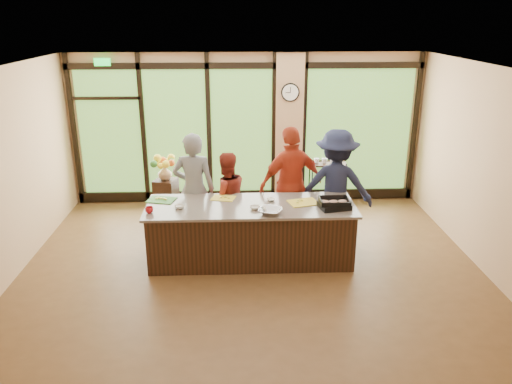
{
  "coord_description": "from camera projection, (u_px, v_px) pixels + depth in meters",
  "views": [
    {
      "loc": [
        -0.21,
        -6.82,
        3.68
      ],
      "look_at": [
        0.09,
        0.4,
        1.1
      ],
      "focal_mm": 35.0,
      "sensor_mm": 36.0,
      "label": 1
    }
  ],
  "objects": [
    {
      "name": "floor",
      "position": [
        251.0,
        268.0,
        7.67
      ],
      "size": [
        7.0,
        7.0,
        0.0
      ],
      "primitive_type": "plane",
      "color": "brown",
      "rests_on": "ground"
    },
    {
      "name": "ceiling",
      "position": [
        251.0,
        68.0,
        6.66
      ],
      "size": [
        7.0,
        7.0,
        0.0
      ],
      "primitive_type": "plane",
      "rotation": [
        3.14,
        0.0,
        0.0
      ],
      "color": "white",
      "rests_on": "back_wall"
    },
    {
      "name": "back_wall",
      "position": [
        246.0,
        129.0,
        9.98
      ],
      "size": [
        7.0,
        0.0,
        7.0
      ],
      "primitive_type": "plane",
      "rotation": [
        1.57,
        0.0,
        0.0
      ],
      "color": "tan",
      "rests_on": "floor"
    },
    {
      "name": "left_wall",
      "position": [
        3.0,
        178.0,
        7.03
      ],
      "size": [
        0.0,
        6.0,
        6.0
      ],
      "primitive_type": "plane",
      "rotation": [
        1.57,
        0.0,
        1.57
      ],
      "color": "tan",
      "rests_on": "floor"
    },
    {
      "name": "right_wall",
      "position": [
        490.0,
        172.0,
        7.3
      ],
      "size": [
        0.0,
        6.0,
        6.0
      ],
      "primitive_type": "plane",
      "rotation": [
        1.57,
        0.0,
        -1.57
      ],
      "color": "tan",
      "rests_on": "floor"
    },
    {
      "name": "window_wall",
      "position": [
        255.0,
        135.0,
        9.98
      ],
      "size": [
        6.9,
        0.12,
        3.0
      ],
      "color": "tan",
      "rests_on": "floor"
    },
    {
      "name": "island_base",
      "position": [
        251.0,
        234.0,
        7.8
      ],
      "size": [
        3.1,
        1.0,
        0.88
      ],
      "primitive_type": "cube",
      "color": "black",
      "rests_on": "floor"
    },
    {
      "name": "countertop",
      "position": [
        251.0,
        206.0,
        7.65
      ],
      "size": [
        3.2,
        1.1,
        0.04
      ],
      "primitive_type": "cube",
      "color": "gray",
      "rests_on": "island_base"
    },
    {
      "name": "wall_clock",
      "position": [
        290.0,
        92.0,
        9.64
      ],
      "size": [
        0.36,
        0.04,
        0.36
      ],
      "color": "black",
      "rests_on": "window_wall"
    },
    {
      "name": "cook_left",
      "position": [
        194.0,
        189.0,
        8.23
      ],
      "size": [
        0.73,
        0.51,
        1.91
      ],
      "primitive_type": "imported",
      "rotation": [
        0.0,
        0.0,
        3.06
      ],
      "color": "slate",
      "rests_on": "floor"
    },
    {
      "name": "cook_midleft",
      "position": [
        226.0,
        198.0,
        8.33
      ],
      "size": [
        0.92,
        0.82,
        1.57
      ],
      "primitive_type": "imported",
      "rotation": [
        0.0,
        0.0,
        3.49
      ],
      "color": "maroon",
      "rests_on": "floor"
    },
    {
      "name": "cook_midright",
      "position": [
        291.0,
        184.0,
        8.39
      ],
      "size": [
        1.25,
        0.86,
        1.97
      ],
      "primitive_type": "imported",
      "rotation": [
        0.0,
        0.0,
        3.51
      ],
      "color": "#A63119",
      "rests_on": "floor"
    },
    {
      "name": "cook_right",
      "position": [
        336.0,
        186.0,
        8.36
      ],
      "size": [
        1.36,
        0.94,
        1.92
      ],
      "primitive_type": "imported",
      "rotation": [
        0.0,
        0.0,
        2.95
      ],
      "color": "#191D37",
      "rests_on": "floor"
    },
    {
      "name": "roasting_pan",
      "position": [
        334.0,
        206.0,
        7.51
      ],
      "size": [
        0.5,
        0.43,
        0.08
      ],
      "primitive_type": "cube",
      "rotation": [
        0.0,
        0.0,
        0.21
      ],
      "color": "black",
      "rests_on": "countertop"
    },
    {
      "name": "mixing_bowl",
      "position": [
        270.0,
        211.0,
        7.29
      ],
      "size": [
        0.44,
        0.44,
        0.08
      ],
      "primitive_type": "imported",
      "rotation": [
        0.0,
        0.0,
        -0.41
      ],
      "color": "silver",
      "rests_on": "countertop"
    },
    {
      "name": "cutting_board_left",
      "position": [
        161.0,
        200.0,
        7.83
      ],
      "size": [
        0.48,
        0.41,
        0.01
      ],
      "primitive_type": "cube",
      "rotation": [
        0.0,
        0.0,
        -0.25
      ],
      "color": "#3B822F",
      "rests_on": "countertop"
    },
    {
      "name": "cutting_board_center",
      "position": [
        223.0,
        198.0,
        7.91
      ],
      "size": [
        0.42,
        0.35,
        0.01
      ],
      "primitive_type": "cube",
      "rotation": [
        0.0,
        0.0,
        -0.26
      ],
      "color": "gold",
      "rests_on": "countertop"
    },
    {
      "name": "cutting_board_right",
      "position": [
        303.0,
        202.0,
        7.73
      ],
      "size": [
        0.52,
        0.44,
        0.01
      ],
      "primitive_type": "cube",
      "rotation": [
        0.0,
        0.0,
        0.27
      ],
      "color": "gold",
      "rests_on": "countertop"
    },
    {
      "name": "prep_bowl_near",
      "position": [
        180.0,
        207.0,
        7.5
      ],
      "size": [
        0.17,
        0.17,
        0.05
      ],
      "primitive_type": "imported",
      "rotation": [
        0.0,
        0.0,
        0.1
      ],
      "color": "white",
      "rests_on": "countertop"
    },
    {
      "name": "prep_bowl_mid",
      "position": [
        255.0,
        208.0,
        7.47
      ],
      "size": [
        0.19,
        0.19,
        0.05
      ],
      "primitive_type": "imported",
      "rotation": [
        0.0,
        0.0,
        0.27
      ],
      "color": "white",
      "rests_on": "countertop"
    },
    {
      "name": "prep_bowl_far",
      "position": [
        271.0,
        200.0,
        7.81
      ],
      "size": [
        0.18,
        0.18,
        0.03
      ],
      "primitive_type": "imported",
      "rotation": [
        0.0,
        0.0,
        0.41
      ],
      "color": "white",
      "rests_on": "countertop"
    },
    {
      "name": "red_ramekin",
      "position": [
        149.0,
        210.0,
        7.32
      ],
      "size": [
        0.13,
        0.13,
        0.09
      ],
      "primitive_type": "imported",
      "rotation": [
        0.0,
        0.0,
        -0.15
      ],
      "color": "maroon",
      "rests_on": "countertop"
    },
    {
      "name": "flower_stand",
      "position": [
        167.0,
        199.0,
        9.41
      ],
      "size": [
        0.48,
        0.48,
        0.77
      ],
      "primitive_type": "cube",
      "rotation": [
        0.0,
        0.0,
        -0.27
      ],
      "color": "black",
      "rests_on": "floor"
    },
    {
      "name": "flower_vase",
      "position": [
        165.0,
        173.0,
        9.24
      ],
      "size": [
        0.34,
        0.34,
        0.27
      ],
      "primitive_type": "imported",
      "rotation": [
        0.0,
        0.0,
        -0.4
      ],
      "color": "#967652",
      "rests_on": "flower_stand"
    },
    {
      "name": "bar_cart",
      "position": [
        327.0,
        177.0,
        9.98
      ],
      "size": [
        0.75,
        0.46,
        0.99
      ],
      "rotation": [
        0.0,
        0.0,
        -0.07
      ],
      "color": "black",
      "rests_on": "floor"
    }
  ]
}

